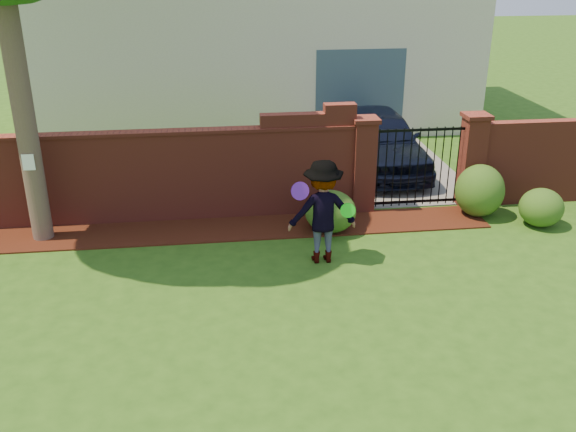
{
  "coord_description": "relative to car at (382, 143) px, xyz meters",
  "views": [
    {
      "loc": [
        -0.56,
        -7.53,
        4.87
      ],
      "look_at": [
        0.59,
        1.4,
        1.05
      ],
      "focal_mm": 39.86,
      "sensor_mm": 36.0,
      "label": 1
    }
  ],
  "objects": [
    {
      "name": "iron_gate",
      "position": [
        0.12,
        -2.22,
        0.15
      ],
      "size": [
        1.78,
        0.03,
        1.6
      ],
      "color": "black",
      "rests_on": "ground"
    },
    {
      "name": "mulch_bed",
      "position": [
        -4.33,
        -2.88,
        -0.69
      ],
      "size": [
        11.1,
        1.08,
        0.03
      ],
      "primitive_type": "cube",
      "color": "black",
      "rests_on": "ground"
    },
    {
      "name": "frisbee_green",
      "position": [
        -1.8,
        -4.55,
        0.28
      ],
      "size": [
        0.25,
        0.09,
        0.24
      ],
      "primitive_type": "cylinder",
      "rotation": [
        1.43,
        0.0,
        -0.15
      ],
      "color": "#1CD31E",
      "rests_on": "man"
    },
    {
      "name": "pillar_left",
      "position": [
        -0.98,
        -2.22,
        0.25
      ],
      "size": [
        0.5,
        0.5,
        1.88
      ],
      "color": "maroon",
      "rests_on": "ground"
    },
    {
      "name": "driveway",
      "position": [
        0.12,
        1.78,
        -0.7
      ],
      "size": [
        3.2,
        8.0,
        0.01
      ],
      "primitive_type": "cube",
      "color": "slate",
      "rests_on": "ground"
    },
    {
      "name": "frisbee_purple",
      "position": [
        -2.56,
        -4.48,
        0.62
      ],
      "size": [
        0.3,
        0.13,
        0.29
      ],
      "primitive_type": "cylinder",
      "rotation": [
        1.36,
        0.0,
        0.14
      ],
      "color": "#5F1BAB",
      "rests_on": "man"
    },
    {
      "name": "brick_wall_return",
      "position": [
        3.22,
        -2.22,
        0.15
      ],
      "size": [
        4.0,
        0.25,
        1.7
      ],
      "primitive_type": "cube",
      "color": "maroon",
      "rests_on": "ground"
    },
    {
      "name": "shrub_middle",
      "position": [
        1.2,
        -2.8,
        -0.19
      ],
      "size": [
        0.94,
        0.94,
        1.03
      ],
      "primitive_type": "ellipsoid",
      "color": "#204B16",
      "rests_on": "ground"
    },
    {
      "name": "brick_wall",
      "position": [
        -5.39,
        -2.22,
        0.22
      ],
      "size": [
        8.7,
        0.31,
        2.16
      ],
      "color": "maroon",
      "rests_on": "ground"
    },
    {
      "name": "paper_notice",
      "position": [
        -6.98,
        -3.01,
        0.8
      ],
      "size": [
        0.2,
        0.01,
        0.28
      ],
      "primitive_type": "cube",
      "color": "white",
      "rests_on": "tree"
    },
    {
      "name": "pillar_right",
      "position": [
        1.22,
        -2.22,
        0.25
      ],
      "size": [
        0.5,
        0.5,
        1.88
      ],
      "color": "maroon",
      "rests_on": "ground"
    },
    {
      "name": "car",
      "position": [
        0.0,
        0.0,
        0.0
      ],
      "size": [
        1.76,
        4.17,
        1.41
      ],
      "primitive_type": "imported",
      "rotation": [
        0.0,
        0.0,
        0.02
      ],
      "color": "black",
      "rests_on": "ground"
    },
    {
      "name": "ground",
      "position": [
        -3.38,
        -6.22,
        -0.71
      ],
      "size": [
        80.0,
        80.0,
        0.01
      ],
      "primitive_type": "cube",
      "color": "#294F13",
      "rests_on": "ground"
    },
    {
      "name": "house",
      "position": [
        -2.38,
        5.77,
        2.46
      ],
      "size": [
        12.4,
        6.4,
        6.3
      ],
      "color": "beige",
      "rests_on": "ground"
    },
    {
      "name": "man",
      "position": [
        -2.16,
        -4.34,
        0.17
      ],
      "size": [
        1.13,
        0.66,
        1.75
      ],
      "primitive_type": "imported",
      "rotation": [
        0.0,
        0.0,
        3.15
      ],
      "color": "gray",
      "rests_on": "ground"
    },
    {
      "name": "shrub_left",
      "position": [
        -1.8,
        -3.15,
        -0.32
      ],
      "size": [
        0.94,
        0.94,
        0.77
      ],
      "primitive_type": "ellipsoid",
      "color": "#204B16",
      "rests_on": "ground"
    },
    {
      "name": "shrub_right",
      "position": [
        2.16,
        -3.41,
        -0.34
      ],
      "size": [
        0.81,
        0.81,
        0.72
      ],
      "primitive_type": "ellipsoid",
      "color": "#204B16",
      "rests_on": "ground"
    }
  ]
}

